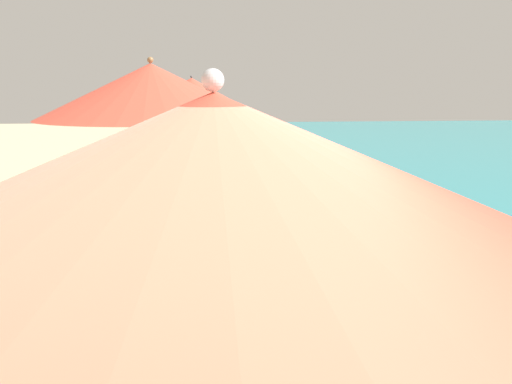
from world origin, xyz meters
The scene contains 11 objects.
umbrella_nearest centered at (0.68, -0.01, 2.33)m, with size 1.92×1.92×2.59m.
umbrella_second centered at (0.23, 4.20, 2.50)m, with size 2.25×2.25×2.83m.
lounger_second_shoreside centered at (1.08, 5.30, 0.31)m, with size 1.42×0.90×0.64m.
umbrella_third centered at (0.56, 7.91, 2.29)m, with size 2.31×2.31×2.59m.
lounger_third_shoreside centered at (1.64, 9.18, 0.35)m, with size 1.51×0.77×0.68m.
lounger_third_inland centered at (1.35, 6.78, 0.27)m, with size 1.30×0.60×0.60m.
umbrella_farthest centered at (0.62, 12.29, 2.51)m, with size 1.82×1.82×2.82m.
lounger_farthest_shoreside centered at (1.67, 13.56, 0.29)m, with size 1.55×0.84×0.67m.
lounger_farthest_inland centered at (1.54, 11.02, 0.32)m, with size 1.37×0.83×0.55m.
person_walking_far centered at (2.18, 16.65, 1.04)m, with size 0.38×0.25×1.71m.
beach_ball centered at (0.24, 10.33, 0.20)m, with size 0.40×0.40×0.40m, color white.
Camera 1 is at (0.63, -1.50, 2.55)m, focal length 39.69 mm.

